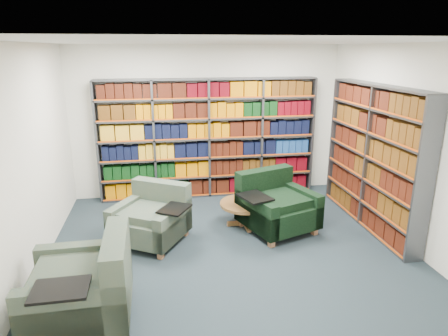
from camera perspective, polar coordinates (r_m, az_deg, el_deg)
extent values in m
cube|color=#18242D|center=(5.68, 1.03, -12.00)|extent=(5.00, 5.00, 0.01)
cube|color=white|center=(4.98, 1.21, 17.65)|extent=(5.00, 5.00, 0.01)
cube|color=white|center=(7.57, -2.42, 6.64)|extent=(5.00, 0.01, 2.80)
cube|color=white|center=(2.88, 10.51, -10.93)|extent=(5.00, 0.01, 2.80)
cube|color=white|center=(5.31, -26.52, 0.48)|extent=(0.01, 5.00, 2.80)
cube|color=white|center=(6.12, 24.85, 2.67)|extent=(0.01, 5.00, 2.80)
cube|color=#47494F|center=(7.47, -2.23, 4.16)|extent=(4.00, 0.28, 2.20)
cube|color=silver|center=(7.60, -2.35, 4.37)|extent=(4.00, 0.02, 2.20)
cube|color=#D84C0A|center=(7.35, -2.10, 3.94)|extent=(4.00, 0.01, 2.20)
cube|color=#C86C00|center=(7.72, -2.15, -2.53)|extent=(3.88, 0.21, 0.29)
cube|color=black|center=(7.61, -2.18, 0.08)|extent=(3.88, 0.21, 0.29)
cube|color=black|center=(7.51, -2.21, 2.76)|extent=(3.88, 0.21, 0.29)
cube|color=orange|center=(7.43, -2.24, 5.50)|extent=(3.88, 0.21, 0.29)
cube|color=#4B2A09|center=(7.37, -2.27, 8.30)|extent=(3.88, 0.21, 0.29)
cube|color=#381207|center=(7.33, -2.31, 11.13)|extent=(3.88, 0.21, 0.29)
cube|color=#47494F|center=(6.59, 20.49, 1.39)|extent=(0.28, 2.50, 2.20)
cube|color=silver|center=(6.66, 21.46, 1.43)|extent=(0.02, 2.50, 2.20)
cube|color=#D84C0A|center=(6.53, 19.50, 1.35)|extent=(0.02, 2.50, 2.20)
cube|color=#4B2A09|center=(6.88, 19.71, -6.03)|extent=(0.21, 2.38, 0.29)
cube|color=#381207|center=(6.75, 20.01, -3.16)|extent=(0.21, 2.38, 0.29)
cube|color=#381207|center=(6.64, 20.32, -0.18)|extent=(0.21, 2.38, 0.29)
cube|color=#381207|center=(6.55, 20.64, 2.89)|extent=(0.21, 2.38, 0.29)
cube|color=#4B2A09|center=(6.48, 20.98, 6.04)|extent=(0.21, 2.38, 0.29)
cube|color=#381207|center=(6.43, 21.32, 9.24)|extent=(0.21, 2.38, 0.29)
cube|color=#0D2935|center=(5.94, -10.49, -8.05)|extent=(1.25, 1.25, 0.32)
cube|color=#0D2935|center=(6.14, -8.87, -5.07)|extent=(0.89, 0.64, 0.73)
cube|color=#0D2935|center=(6.11, -13.63, -6.72)|extent=(0.59, 0.85, 0.49)
cube|color=#0D2935|center=(5.73, -7.22, -7.97)|extent=(0.59, 0.85, 0.49)
cube|color=black|center=(5.56, -7.10, -5.79)|extent=(0.52, 0.56, 0.03)
cube|color=#9B6542|center=(5.95, -15.41, -10.61)|extent=(0.10, 0.10, 0.10)
cube|color=#9B6542|center=(5.58, -9.05, -12.16)|extent=(0.10, 0.10, 0.10)
cube|color=#9B6542|center=(6.50, -11.51, -7.92)|extent=(0.10, 0.10, 0.10)
cube|color=#9B6542|center=(6.16, -5.54, -9.10)|extent=(0.10, 0.10, 0.10)
cube|color=black|center=(6.25, 7.68, -6.40)|extent=(1.26, 1.26, 0.35)
cube|color=black|center=(6.46, 5.72, -3.48)|extent=(1.00, 0.54, 0.79)
cube|color=black|center=(6.00, 4.53, -6.44)|extent=(0.48, 0.97, 0.52)
cube|color=black|center=(6.47, 10.66, -4.92)|extent=(0.48, 0.97, 0.52)
cube|color=black|center=(5.82, 4.45, -4.16)|extent=(0.51, 0.58, 0.03)
cube|color=#9B6542|center=(5.84, 6.80, -10.61)|extent=(0.10, 0.10, 0.11)
cube|color=#9B6542|center=(6.31, 12.80, -8.75)|extent=(0.10, 0.10, 0.11)
cube|color=#9B6542|center=(6.44, 2.52, -7.79)|extent=(0.10, 0.10, 0.11)
cube|color=#9B6542|center=(6.87, 8.28, -6.34)|extent=(0.10, 0.10, 0.11)
cube|color=#0D2935|center=(4.56, -19.88, -16.62)|extent=(1.03, 1.03, 0.36)
cube|color=#0D2935|center=(4.39, -14.96, -14.08)|extent=(0.24, 1.02, 0.81)
cube|color=#0D2935|center=(4.88, -19.22, -13.00)|extent=(1.02, 0.17, 0.54)
cube|color=#0D2935|center=(4.16, -20.93, -18.77)|extent=(1.02, 0.17, 0.54)
cube|color=black|center=(3.97, -22.35, -15.76)|extent=(0.50, 0.39, 0.03)
cube|color=#9B6542|center=(5.12, -23.67, -16.29)|extent=(0.08, 0.08, 0.11)
cube|color=#9B6542|center=(4.98, -13.95, -16.21)|extent=(0.08, 0.08, 0.11)
cube|color=#9B6542|center=(4.31, -14.54, -22.20)|extent=(0.08, 0.08, 0.11)
cylinder|color=brown|center=(6.35, 3.10, -5.13)|extent=(0.81, 0.81, 0.05)
cylinder|color=brown|center=(6.42, 3.07, -6.63)|extent=(0.11, 0.11, 0.33)
cube|color=brown|center=(6.48, 3.05, -7.80)|extent=(0.59, 0.07, 0.05)
cube|color=brown|center=(6.48, 3.05, -7.80)|extent=(0.07, 0.59, 0.05)
cube|color=black|center=(6.34, 3.10, -4.90)|extent=(0.09, 0.05, 0.01)
cube|color=white|center=(6.31, 3.12, -4.10)|extent=(0.13, 0.01, 0.18)
cube|color=#145926|center=(6.32, 3.10, -4.08)|extent=(0.14, 0.00, 0.19)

